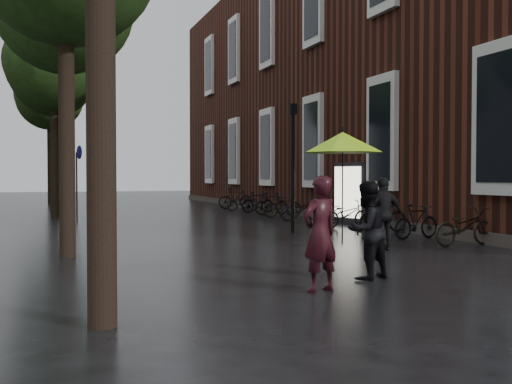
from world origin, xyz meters
name	(u,v)px	position (x,y,z in m)	size (l,w,h in m)	color
ground	(464,318)	(0.00, 0.00, 0.00)	(120.00, 120.00, 0.00)	black
brick_building	(373,85)	(10.47, 19.46, 5.99)	(10.20, 33.20, 12.00)	#38160F
street_trees	(58,38)	(-3.99, 15.91, 6.34)	(4.33, 34.03, 8.91)	black
person_burgundy	(320,234)	(-0.88, 2.01, 0.83)	(0.60, 0.40, 1.66)	black
person_black	(366,230)	(0.26, 2.66, 0.79)	(0.76, 0.60, 1.57)	black
lime_umbrella	(343,142)	(-0.33, 2.36, 2.16)	(1.22, 1.22, 1.78)	black
pedestrian_walking	(384,214)	(2.52, 5.76, 0.81)	(0.95, 0.40, 1.63)	black
parked_bicycles	(307,208)	(4.60, 14.30, 0.46)	(2.10, 17.79, 1.04)	black
ad_lightbox	(351,193)	(5.29, 12.20, 1.06)	(0.32, 1.40, 2.11)	black
lamp_post	(293,155)	(2.29, 10.28, 2.27)	(0.19, 0.19, 3.74)	black
cycle_sign	(78,171)	(-3.26, 17.60, 1.84)	(0.15, 0.51, 2.79)	#262628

